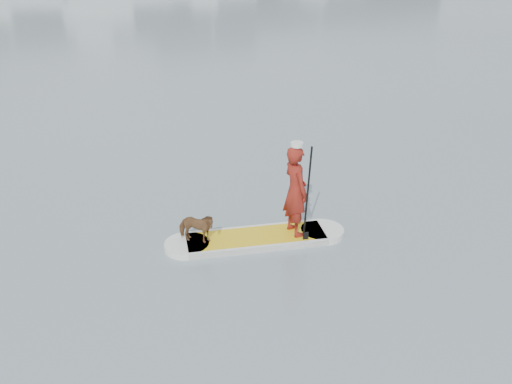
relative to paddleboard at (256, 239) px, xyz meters
name	(u,v)px	position (x,y,z in m)	size (l,w,h in m)	color
paddleboard	(256,239)	(0.00, 0.00, 0.00)	(3.25, 1.29, 0.12)	yellow
paddler	(295,191)	(0.70, -0.14, 0.90)	(0.61, 0.40, 1.68)	maroon
white_cap	(297,144)	(0.70, -0.14, 1.77)	(0.22, 0.22, 0.07)	silver
dog	(196,228)	(-1.05, 0.21, 0.35)	(0.31, 0.68, 0.57)	brown
paddle	(307,205)	(0.77, -0.45, 0.74)	(0.10, 0.30, 2.00)	black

